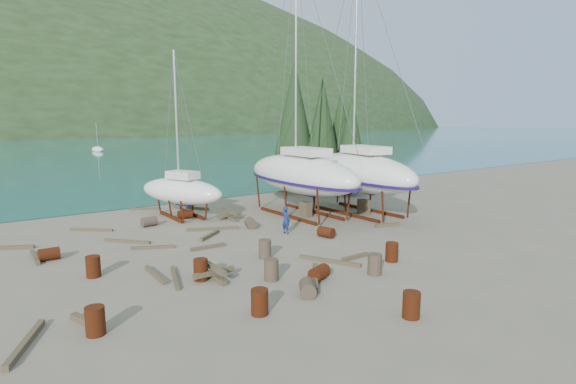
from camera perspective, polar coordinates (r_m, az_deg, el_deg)
ground at (r=22.75m, az=-0.23°, el=-7.19°), size 600.00×600.00×0.00m
far_house_right at (r=212.08m, az=-24.67°, el=7.38°), size 6.60×5.60×5.60m
cypress_near_right at (r=39.00m, az=4.37°, el=8.23°), size 3.60×3.60×10.00m
cypress_mid_right at (r=38.56m, az=8.00°, el=6.86°), size 3.06×3.06×8.50m
cypress_back_left at (r=39.63m, az=0.81°, el=9.52°), size 4.14×4.14×11.50m
cypress_far_right at (r=41.76m, az=6.62°, el=7.45°), size 3.24×3.24×9.00m
moored_boat_mid at (r=100.49m, az=-23.02°, el=4.99°), size 2.00×5.00×6.05m
large_sailboat_near at (r=30.09m, az=1.64°, el=2.35°), size 3.61×11.29×17.63m
large_sailboat_far at (r=31.09m, az=9.00°, el=2.57°), size 4.99×11.58×17.73m
small_sailboat_shore at (r=30.45m, az=-13.41°, el=0.18°), size 4.61×7.04×10.80m
worker at (r=25.50m, az=-0.27°, el=-3.56°), size 0.46×0.62×1.58m
drum_0 at (r=15.14m, az=-23.28°, el=-14.79°), size 0.58×0.58×0.88m
drum_1 at (r=16.87m, az=2.50°, el=-12.08°), size 0.97×1.05×0.58m
drum_2 at (r=23.57m, az=-28.06°, el=-6.97°), size 0.89×0.59×0.58m
drum_3 at (r=15.59m, az=15.39°, el=-13.65°), size 0.58×0.58×0.88m
drum_4 at (r=30.10m, az=-12.94°, el=-2.80°), size 0.95×0.69×0.58m
drum_5 at (r=21.13m, az=-2.94°, el=-7.24°), size 0.58×0.58×0.88m
drum_6 at (r=24.85m, az=4.87°, el=-5.11°), size 0.79×1.00×0.58m
drum_7 at (r=21.18m, az=13.04°, el=-7.43°), size 0.58×0.58×0.88m
drum_8 at (r=20.32m, az=-23.50°, el=-8.68°), size 0.58×0.58×0.88m
drum_9 at (r=28.57m, az=-17.21°, el=-3.62°), size 0.92×0.65×0.58m
drum_10 at (r=15.32m, az=-3.62°, el=-13.76°), size 0.58×0.58×0.88m
drum_11 at (r=27.02m, az=-4.77°, el=-3.95°), size 0.79×1.00×0.58m
drum_12 at (r=18.45m, az=3.99°, el=-10.20°), size 1.03×0.85×0.58m
drum_14 at (r=18.66m, az=-11.02°, el=-9.64°), size 0.58×0.58×0.88m
drum_16 at (r=18.32m, az=-2.12°, el=-9.83°), size 0.58×0.58×0.88m
drum_17 at (r=19.30m, az=10.95°, el=-9.00°), size 0.58×0.58×0.88m
timber_0 at (r=28.59m, az=-23.69°, el=-4.42°), size 2.04×1.76×0.14m
timber_1 at (r=27.94m, az=12.54°, el=-4.11°), size 1.63×0.67×0.19m
timber_2 at (r=26.59m, az=-32.14°, el=-6.00°), size 2.37×1.37×0.19m
timber_3 at (r=19.09m, az=-14.17°, el=-10.48°), size 0.96×2.62×0.15m
timber_4 at (r=23.06m, az=-10.12°, el=-6.88°), size 1.84×0.25×0.17m
timber_5 at (r=20.65m, az=5.28°, el=-8.70°), size 1.46×2.75×0.16m
timber_6 at (r=33.05m, az=-11.40°, el=-2.03°), size 1.12×1.69×0.19m
timber_7 at (r=21.35m, az=8.51°, el=-8.15°), size 1.63×0.20×0.17m
timber_8 at (r=25.24m, az=-9.91°, el=-5.45°), size 1.78×1.41×0.19m
timber_9 at (r=33.93m, az=-17.72°, el=-2.03°), size 1.92×1.14×0.15m
timber_10 at (r=26.77m, az=-9.54°, el=-4.63°), size 2.82×1.40×0.16m
timber_11 at (r=23.68m, az=-16.76°, el=-6.73°), size 2.00×1.08×0.15m
timber_12 at (r=19.61m, az=-16.49°, el=-10.02°), size 0.22×2.34×0.17m
timber_13 at (r=16.22m, az=-24.66°, el=-14.54°), size 0.55×1.09×0.22m
timber_14 at (r=15.46m, az=-30.38°, el=-16.23°), size 1.35×2.61×0.18m
timber_15 at (r=25.26m, az=-19.75°, el=-5.90°), size 1.87×2.07×0.15m
timber_16 at (r=18.52m, az=3.46°, el=-10.70°), size 2.04×2.40×0.23m
timber_17 at (r=24.17m, az=-29.46°, el=-7.21°), size 0.20×2.48×0.16m
timber_pile_fore at (r=18.66m, az=-9.37°, el=-10.05°), size 1.80×1.80×0.60m
timber_pile_aft at (r=29.41m, az=-7.44°, el=-2.90°), size 1.80×1.80×0.60m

